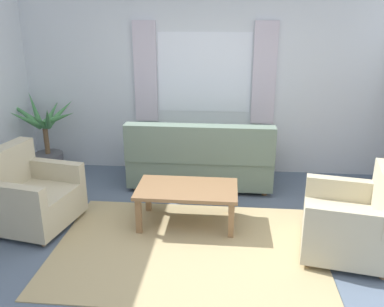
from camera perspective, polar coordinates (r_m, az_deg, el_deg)
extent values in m
plane|color=slate|center=(4.21, -0.48, -13.12)|extent=(6.24, 6.24, 0.00)
cube|color=silver|center=(5.89, 1.76, 9.90)|extent=(5.32, 0.12, 2.60)
cube|color=white|center=(5.81, 1.74, 11.26)|extent=(1.30, 0.01, 1.10)
cube|color=silver|center=(5.89, -6.53, 11.26)|extent=(0.32, 0.06, 1.40)
cube|color=silver|center=(5.78, 10.10, 10.95)|extent=(0.32, 0.06, 1.40)
cube|color=tan|center=(4.21, -0.48, -13.05)|extent=(2.67, 1.89, 0.01)
cube|color=slate|center=(5.58, 1.27, -1.83)|extent=(1.90, 0.80, 0.38)
cube|color=slate|center=(5.13, 1.05, 1.38)|extent=(1.90, 0.20, 0.48)
cube|color=slate|center=(5.48, 10.40, 0.92)|extent=(0.16, 0.80, 0.24)
cube|color=slate|center=(5.60, -7.62, 1.45)|extent=(0.16, 0.80, 0.24)
cylinder|color=olive|center=(5.95, 9.68, -3.02)|extent=(0.06, 0.06, 0.06)
cylinder|color=olive|center=(6.05, -6.59, -2.47)|extent=(0.06, 0.06, 0.06)
cylinder|color=olive|center=(5.40, 10.10, -5.43)|extent=(0.06, 0.06, 0.06)
cylinder|color=olive|center=(5.51, -7.86, -4.76)|extent=(0.06, 0.06, 0.06)
cube|color=#BCB293|center=(4.82, -21.15, -6.86)|extent=(0.94, 0.97, 0.36)
cube|color=#BCB293|center=(4.87, -24.84, -1.86)|extent=(0.33, 0.86, 0.46)
cube|color=#BCB293|center=(4.45, -24.32, -5.35)|extent=(0.81, 0.27, 0.22)
cube|color=#BCB293|center=(4.97, -19.11, -2.17)|extent=(0.81, 0.27, 0.22)
cylinder|color=olive|center=(4.50, -20.08, -11.67)|extent=(0.05, 0.05, 0.06)
cylinder|color=olive|center=(4.99, -15.56, -8.02)|extent=(0.05, 0.05, 0.06)
cylinder|color=olive|center=(5.33, -21.50, -6.87)|extent=(0.05, 0.05, 0.06)
cube|color=#BCB293|center=(4.29, 20.68, -10.14)|extent=(0.94, 0.97, 0.36)
cube|color=#BCB293|center=(4.49, 20.81, -4.69)|extent=(0.81, 0.26, 0.22)
cube|color=#BCB293|center=(3.84, 21.54, -8.92)|extent=(0.81, 0.26, 0.22)
cylinder|color=olive|center=(4.66, 16.14, -10.09)|extent=(0.05, 0.05, 0.06)
cylinder|color=olive|center=(4.08, 16.03, -14.66)|extent=(0.05, 0.05, 0.06)
cylinder|color=olive|center=(4.73, 24.02, -10.66)|extent=(0.05, 0.05, 0.06)
cylinder|color=olive|center=(4.15, 25.18, -15.22)|extent=(0.05, 0.05, 0.06)
cube|color=olive|center=(4.46, -0.71, -5.02)|extent=(1.10, 0.64, 0.04)
cube|color=olive|center=(4.41, -7.48, -8.72)|extent=(0.06, 0.06, 0.40)
cube|color=olive|center=(4.31, 5.52, -9.33)|extent=(0.06, 0.06, 0.40)
cube|color=olive|center=(4.86, -6.15, -5.88)|extent=(0.06, 0.06, 0.40)
cube|color=olive|center=(4.77, 5.54, -6.36)|extent=(0.06, 0.06, 0.40)
cylinder|color=#56565B|center=(6.25, -19.37, -1.41)|extent=(0.41, 0.41, 0.33)
cylinder|color=brown|center=(6.14, -19.73, 1.66)|extent=(0.07, 0.07, 0.37)
cone|color=#47894C|center=(5.93, -18.10, 4.79)|extent=(0.50, 0.16, 0.26)
cone|color=#47894C|center=(6.17, -17.95, 5.52)|extent=(0.33, 0.48, 0.38)
cone|color=#47894C|center=(6.26, -19.02, 5.45)|extent=(0.12, 0.48, 0.33)
cone|color=#47894C|center=(6.34, -21.21, 5.83)|extent=(0.43, 0.46, 0.52)
cone|color=#47894C|center=(6.22, -22.88, 5.50)|extent=(0.62, 0.16, 0.46)
cone|color=#47894C|center=(5.96, -22.29, 4.43)|extent=(0.34, 0.43, 0.39)
cone|color=#47894C|center=(5.82, -20.69, 4.29)|extent=(0.17, 0.48, 0.35)
cone|color=#47894C|center=(5.74, -19.58, 4.68)|extent=(0.36, 0.54, 0.46)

